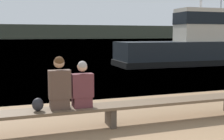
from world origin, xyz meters
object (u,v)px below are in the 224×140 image
object	(u,v)px
person_right	(82,87)
shopping_bag	(38,105)
tugboat_red	(199,47)
moored_sailboat	(221,48)
bench_main	(111,109)
person_left	(59,86)

from	to	relation	value
person_right	shopping_bag	world-z (taller)	person_right
shopping_bag	tugboat_red	bearing A→B (deg)	43.17
shopping_bag	moored_sailboat	world-z (taller)	moored_sailboat
bench_main	moored_sailboat	distance (m)	23.96
person_right	moored_sailboat	distance (m)	24.39
person_right	tugboat_red	distance (m)	14.49
shopping_bag	moored_sailboat	bearing A→B (deg)	42.83
moored_sailboat	bench_main	bearing A→B (deg)	126.47
bench_main	shopping_bag	xyz separation A→B (m)	(-1.50, -0.01, 0.21)
tugboat_red	person_left	bearing A→B (deg)	134.79
person_left	tugboat_red	xyz separation A→B (m)	(10.61, 10.34, 0.21)
person_left	shopping_bag	xyz separation A→B (m)	(-0.43, -0.02, -0.34)
person_left	person_right	world-z (taller)	person_left
person_left	moored_sailboat	distance (m)	24.73
person_right	shopping_bag	xyz separation A→B (m)	(-0.90, -0.02, -0.28)
bench_main	person_right	world-z (taller)	person_right
person_right	shopping_bag	distance (m)	0.94
person_left	tugboat_red	world-z (taller)	tugboat_red
person_right	moored_sailboat	bearing A→B (deg)	44.23
shopping_bag	person_right	bearing A→B (deg)	1.18
bench_main	shopping_bag	bearing A→B (deg)	-179.48
person_left	person_right	xyz separation A→B (m)	(0.46, 0.00, -0.06)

